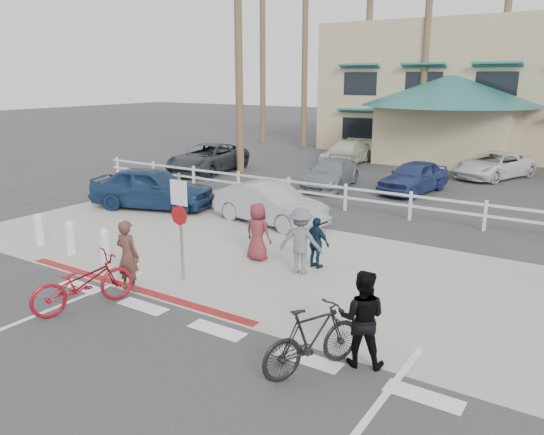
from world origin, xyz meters
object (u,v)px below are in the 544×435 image
Objects in this scene: car_red_compact at (152,188)px; sign_post at (181,222)px; bike_red at (83,283)px; bike_black at (313,339)px; car_white_sedan at (270,204)px.

sign_post is at bearing -147.67° from car_red_compact.
bike_red is at bearing -162.15° from car_red_compact.
car_red_compact is at bearing -8.20° from bike_black.
car_white_sedan is at bearing -101.62° from car_red_compact.
bike_red is at bearing -168.37° from car_white_sedan.
bike_red is 1.12× the size of bike_black.
sign_post is 4.96m from bike_black.
bike_black reaches higher than bike_red.
sign_post is 2.55m from bike_red.
car_red_compact reaches higher than car_white_sedan.
sign_post is 1.49× the size of bike_black.
car_white_sedan is at bearing -70.05° from bike_red.
sign_post reaches higher than car_red_compact.
bike_red is 8.82m from car_red_compact.
bike_black is 0.48× the size of car_white_sedan.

